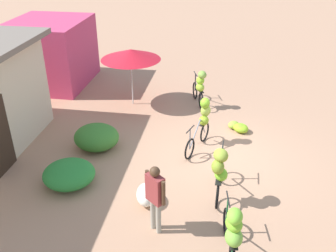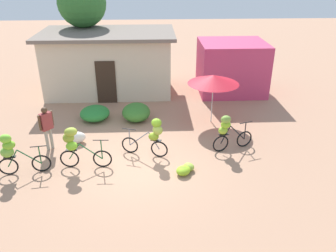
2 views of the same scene
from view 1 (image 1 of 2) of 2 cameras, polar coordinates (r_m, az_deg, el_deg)
name	(u,v)px [view 1 (image 1 of 2)]	position (r m, az deg, el deg)	size (l,w,h in m)	color
ground_plane	(217,157)	(10.68, 7.49, -4.62)	(60.00, 60.00, 0.00)	tan
shop_pink	(51,52)	(15.86, -17.28, 10.57)	(3.20, 2.80, 2.50)	#C33A63
hedge_bush_front_left	(69,174)	(9.72, -14.74, -7.04)	(1.23, 1.30, 0.58)	#2A7E32
hedge_bush_front_right	(97,137)	(10.99, -10.75, -1.67)	(1.17, 1.29, 0.72)	#37742A
market_umbrella	(131,54)	(13.05, -5.67, 10.73)	(2.05, 2.05, 2.02)	beige
bicycle_leftmost	(233,231)	(7.25, 9.74, -15.36)	(1.58, 0.41, 1.40)	black
bicycle_near_pile	(220,170)	(8.66, 7.83, -6.59)	(1.69, 0.43, 1.43)	black
bicycle_center_loaded	(202,120)	(10.79, 5.23, 0.89)	(1.60, 0.65, 1.44)	black
bicycle_by_shop	(200,86)	(13.19, 4.84, 6.08)	(1.51, 0.60, 1.37)	black
banana_pile_on_ground	(239,127)	(12.00, 10.68, -0.20)	(0.76, 0.79, 0.27)	#8DBD24
produce_sack	(146,195)	(8.89, -3.36, -10.33)	(0.70, 0.44, 0.44)	silver
person_vendor	(155,193)	(7.71, -1.94, -10.09)	(0.41, 0.47, 1.61)	gray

